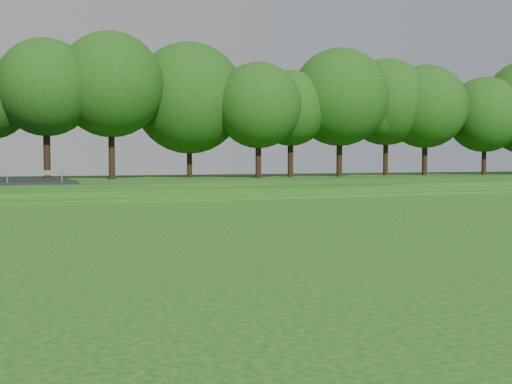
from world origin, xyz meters
name	(u,v)px	position (x,y,z in m)	size (l,w,h in m)	color
berm	(230,183)	(0.00, 34.00, 0.30)	(130.00, 30.00, 0.60)	#0D460E
walking_path	(315,197)	(0.00, 20.00, 0.02)	(130.00, 1.60, 0.04)	gray
treeline	(213,87)	(0.00, 38.00, 8.10)	(104.00, 7.00, 15.00)	#183C0D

